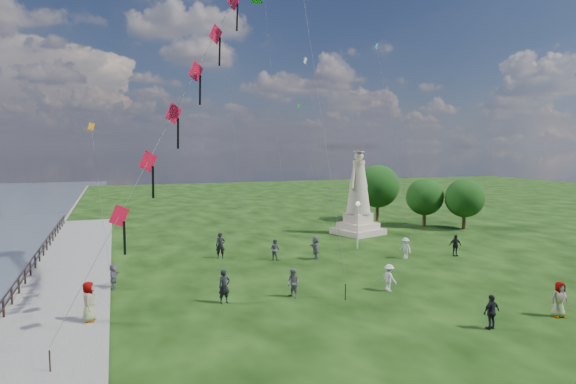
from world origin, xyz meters
name	(u,v)px	position (x,y,z in m)	size (l,w,h in m)	color
waterfront	(38,300)	(-15.24, 8.99, -0.06)	(200.00, 200.00, 1.51)	#323E4B
statue	(358,203)	(10.60, 20.46, 2.98)	(4.88, 4.88, 7.88)	tan
lamppost	(358,215)	(7.45, 14.66, 2.79)	(0.36, 0.36, 3.86)	silver
tree_row	(410,192)	(18.65, 23.82, 3.50)	(9.71, 12.23, 6.30)	#382314
person_0	(224,287)	(-5.77, 4.74, 0.90)	(0.66, 0.43, 1.80)	black
person_1	(293,283)	(-2.01, 4.37, 0.81)	(0.79, 0.48, 1.62)	#595960
person_2	(389,278)	(3.63, 3.67, 0.78)	(1.00, 0.52, 1.55)	silver
person_3	(492,312)	(4.87, -3.00, 0.81)	(0.95, 0.48, 1.61)	black
person_4	(559,299)	(9.16, -2.85, 0.88)	(0.86, 0.53, 1.75)	#595960
person_5	(113,276)	(-11.31, 9.49, 0.75)	(1.40, 0.60, 1.51)	#595960
person_6	(220,245)	(-3.80, 15.05, 0.96)	(0.70, 0.46, 1.92)	black
person_7	(275,249)	(-0.16, 13.16, 0.79)	(0.76, 0.47, 1.57)	#595960
person_8	(405,248)	(9.08, 10.24, 0.78)	(1.01, 0.52, 1.57)	silver
person_9	(455,245)	(13.15, 9.70, 0.83)	(0.97, 0.50, 1.65)	black
person_10	(89,304)	(-12.40, 4.02, 0.95)	(0.93, 0.57, 1.90)	#595960
person_11	(315,248)	(2.71, 12.30, 0.87)	(1.61, 0.69, 1.74)	#595960
red_kite_train	(183,99)	(-7.74, 4.61, 10.63)	(9.64, 9.35, 17.15)	black
small_kites	(273,75)	(3.01, 23.11, 14.86)	(26.97, 16.58, 27.64)	silver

